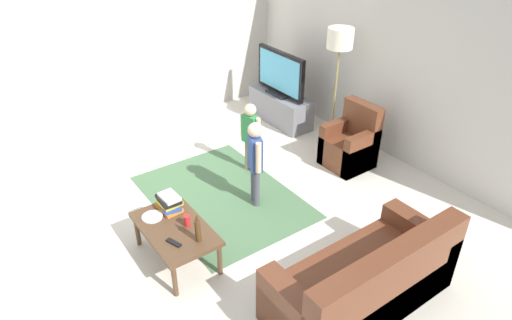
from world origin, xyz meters
name	(u,v)px	position (x,y,z in m)	size (l,w,h in m)	color
ground	(215,222)	(0.00, 0.00, 0.00)	(7.80, 7.80, 0.00)	beige
wall_back	(400,63)	(0.00, 3.00, 1.35)	(6.00, 0.12, 2.70)	silver
wall_left	(107,48)	(-3.00, 0.00, 1.35)	(0.12, 6.00, 2.70)	silver
area_rug	(222,196)	(-0.39, 0.35, 0.00)	(2.20, 1.60, 0.01)	#4C724C
tv_stand	(280,108)	(-1.69, 2.30, 0.24)	(1.20, 0.44, 0.50)	slate
tv	(280,74)	(-1.69, 2.28, 0.85)	(1.10, 0.28, 0.71)	black
couch	(367,284)	(1.90, 0.50, 0.29)	(0.80, 1.80, 0.86)	brown
armchair	(351,145)	(-0.03, 2.26, 0.30)	(0.60, 0.60, 0.90)	brown
floor_lamp	(340,45)	(-0.62, 2.45, 1.54)	(0.36, 0.36, 1.78)	#262626
child_near_tv	(250,132)	(-0.70, 1.01, 0.60)	(0.33, 0.17, 1.01)	gray
child_center	(255,157)	(-0.05, 0.62, 0.66)	(0.35, 0.21, 1.11)	#4C4C59
coffee_table	(175,231)	(0.29, -0.63, 0.37)	(1.00, 0.60, 0.42)	#513823
book_stack	(169,203)	(-0.01, -0.53, 0.51)	(0.30, 0.23, 0.18)	orange
bottle	(198,230)	(0.61, -0.53, 0.55)	(0.06, 0.06, 0.30)	#4C3319
tv_remote	(174,243)	(0.51, -0.75, 0.43)	(0.17, 0.05, 0.02)	black
soda_can	(187,221)	(0.34, -0.51, 0.48)	(0.07, 0.07, 0.12)	red
plate	(152,217)	(0.01, -0.75, 0.43)	(0.22, 0.22, 0.02)	white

